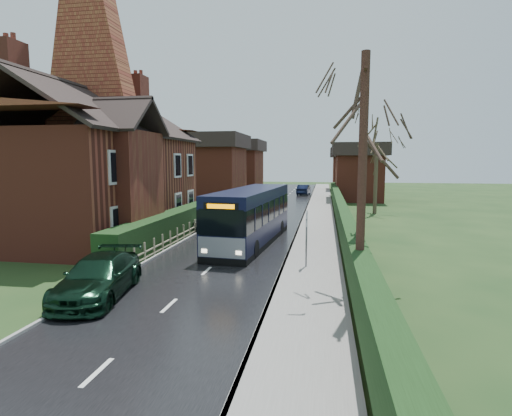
% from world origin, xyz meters
% --- Properties ---
extents(ground, '(140.00, 140.00, 0.00)m').
position_xyz_m(ground, '(0.00, 0.00, 0.00)').
color(ground, '#334A1F').
rests_on(ground, ground).
extents(road, '(6.00, 100.00, 0.02)m').
position_xyz_m(road, '(0.00, 10.00, 0.01)').
color(road, black).
rests_on(road, ground).
extents(pavement, '(2.50, 100.00, 0.14)m').
position_xyz_m(pavement, '(4.25, 10.00, 0.07)').
color(pavement, slate).
rests_on(pavement, ground).
extents(kerb_right, '(0.12, 100.00, 0.14)m').
position_xyz_m(kerb_right, '(3.05, 10.00, 0.07)').
color(kerb_right, gray).
rests_on(kerb_right, ground).
extents(kerb_left, '(0.12, 100.00, 0.10)m').
position_xyz_m(kerb_left, '(-3.05, 10.00, 0.05)').
color(kerb_left, gray).
rests_on(kerb_left, ground).
extents(front_hedge, '(1.20, 16.00, 1.60)m').
position_xyz_m(front_hedge, '(-3.90, 5.00, 0.80)').
color(front_hedge, black).
rests_on(front_hedge, ground).
extents(picket_fence, '(0.10, 16.00, 0.90)m').
position_xyz_m(picket_fence, '(-3.15, 5.00, 0.45)').
color(picket_fence, gray).
rests_on(picket_fence, ground).
extents(right_wall_hedge, '(0.60, 50.00, 1.80)m').
position_xyz_m(right_wall_hedge, '(5.80, 10.00, 1.02)').
color(right_wall_hedge, maroon).
rests_on(right_wall_hedge, ground).
extents(brick_house, '(9.30, 14.60, 10.30)m').
position_xyz_m(brick_house, '(-8.73, 4.78, 4.38)').
color(brick_house, maroon).
rests_on(brick_house, ground).
extents(bus, '(3.07, 10.00, 2.99)m').
position_xyz_m(bus, '(0.80, 3.78, 1.48)').
color(bus, black).
rests_on(bus, ground).
extents(car_silver, '(1.99, 4.31, 1.43)m').
position_xyz_m(car_silver, '(-2.80, 8.05, 0.72)').
color(car_silver, silver).
rests_on(car_silver, ground).
extents(car_green, '(2.62, 4.88, 1.34)m').
position_xyz_m(car_green, '(-2.64, -5.52, 0.67)').
color(car_green, black).
rests_on(car_green, ground).
extents(car_distant, '(1.79, 4.27, 1.37)m').
position_xyz_m(car_distant, '(2.00, 36.06, 0.69)').
color(car_distant, black).
rests_on(car_distant, ground).
extents(bus_stop_sign, '(0.07, 0.37, 2.47)m').
position_xyz_m(bus_stop_sign, '(4.00, -1.01, 1.63)').
color(bus_stop_sign, slate).
rests_on(bus_stop_sign, ground).
extents(telegraph_pole, '(0.26, 0.99, 7.66)m').
position_xyz_m(telegraph_pole, '(5.80, -5.00, 3.88)').
color(telegraph_pole, '#321C16').
rests_on(telegraph_pole, ground).
extents(tree_right_near, '(3.95, 3.95, 8.53)m').
position_xyz_m(tree_right_near, '(6.00, -2.69, 6.37)').
color(tree_right_near, '#362820').
rests_on(tree_right_near, ground).
extents(tree_right_far, '(4.45, 4.45, 8.60)m').
position_xyz_m(tree_right_far, '(9.00, 18.01, 6.43)').
color(tree_right_far, '#3D3224').
rests_on(tree_right_far, ground).
extents(tree_house_side, '(4.17, 4.17, 9.48)m').
position_xyz_m(tree_house_side, '(-13.26, 18.00, 7.08)').
color(tree_house_side, '#33261E').
rests_on(tree_house_side, ground).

